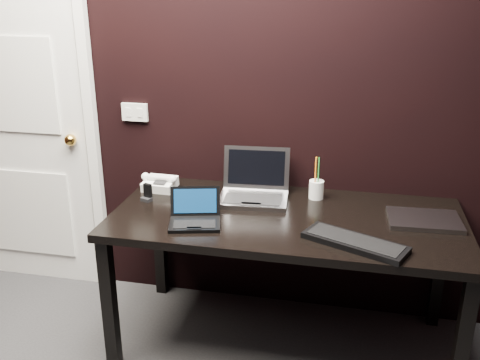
% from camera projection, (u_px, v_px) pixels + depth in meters
% --- Properties ---
extents(wall_back, '(4.00, 0.00, 4.00)m').
position_uv_depth(wall_back, '(243.00, 84.00, 2.83)').
color(wall_back, black).
rests_on(wall_back, ground).
extents(door, '(0.99, 0.10, 2.14)m').
position_uv_depth(door, '(19.00, 119.00, 3.16)').
color(door, white).
rests_on(door, ground).
extents(wall_switch, '(0.15, 0.02, 0.10)m').
position_uv_depth(wall_switch, '(135.00, 112.00, 3.00)').
color(wall_switch, silver).
rests_on(wall_switch, wall_back).
extents(desk, '(1.70, 0.80, 0.74)m').
position_uv_depth(desk, '(286.00, 230.00, 2.62)').
color(desk, black).
rests_on(desk, ground).
extents(netbook, '(0.28, 0.26, 0.15)m').
position_uv_depth(netbook, '(195.00, 217.00, 2.50)').
color(netbook, black).
rests_on(netbook, desk).
extents(silver_laptop, '(0.38, 0.34, 0.24)m').
position_uv_depth(silver_laptop, '(254.00, 190.00, 2.79)').
color(silver_laptop, '#A4A4AA').
rests_on(silver_laptop, desk).
extents(ext_keyboard, '(0.47, 0.32, 0.03)m').
position_uv_depth(ext_keyboard, '(355.00, 242.00, 2.30)').
color(ext_keyboard, black).
rests_on(ext_keyboard, desk).
extents(closed_laptop, '(0.34, 0.25, 0.02)m').
position_uv_depth(closed_laptop, '(424.00, 220.00, 2.52)').
color(closed_laptop, '#99999E').
rests_on(closed_laptop, desk).
extents(desk_phone, '(0.20, 0.16, 0.10)m').
position_uv_depth(desk_phone, '(160.00, 183.00, 2.91)').
color(desk_phone, white).
rests_on(desk_phone, desk).
extents(mobile_phone, '(0.06, 0.06, 0.09)m').
position_uv_depth(mobile_phone, '(147.00, 194.00, 2.77)').
color(mobile_phone, black).
rests_on(mobile_phone, desk).
extents(pen_cup, '(0.10, 0.10, 0.23)m').
position_uv_depth(pen_cup, '(316.00, 189.00, 2.79)').
color(pen_cup, white).
rests_on(pen_cup, desk).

